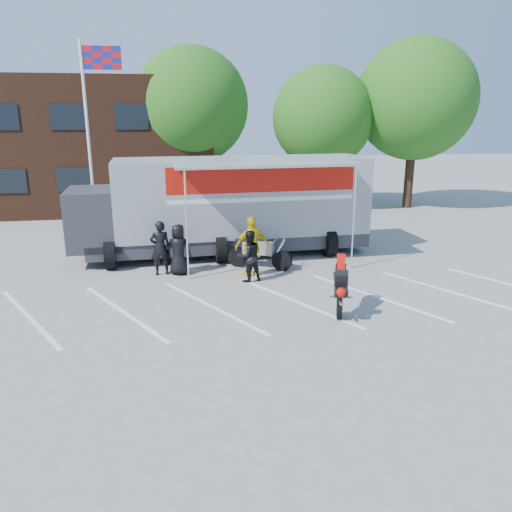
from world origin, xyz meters
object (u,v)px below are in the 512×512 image
object	(u,v)px
tree_left	(191,106)
spectator_hivis	(252,247)
tree_mid	(323,118)
tree_right	(415,100)
spectator_leather_b	(160,248)
parked_motorcycle	(260,269)
stunt_bike_rider	(338,310)
transporter_truck	(230,254)
spectator_leather_c	(249,256)
flagpole	(93,116)
spectator_leather_a	(179,250)

from	to	relation	value
tree_left	spectator_hivis	distance (m)	13.33
tree_mid	tree_right	bearing A→B (deg)	-5.71
spectator_leather_b	parked_motorcycle	bearing A→B (deg)	175.49
tree_left	stunt_bike_rider	distance (m)	17.08
tree_mid	spectator_leather_b	size ratio (longest dim) A/B	4.22
tree_right	parked_motorcycle	world-z (taller)	tree_right
transporter_truck	spectator_leather_b	size ratio (longest dim) A/B	6.21
transporter_truck	spectator_leather_c	bearing A→B (deg)	-88.67
tree_right	spectator_leather_c	xyz separation A→B (m)	(-10.85, -11.49, -5.05)
tree_right	spectator_hivis	world-z (taller)	tree_right
transporter_truck	stunt_bike_rider	xyz separation A→B (m)	(2.27, -6.18, 0.00)
stunt_bike_rider	spectator_hivis	distance (m)	3.98
tree_left	spectator_hivis	world-z (taller)	tree_left
stunt_bike_rider	transporter_truck	bearing A→B (deg)	126.43
tree_mid	spectator_hivis	world-z (taller)	tree_mid
stunt_bike_rider	flagpole	bearing A→B (deg)	143.28
tree_right	spectator_leather_c	bearing A→B (deg)	-133.37
tree_mid	stunt_bike_rider	distance (m)	16.10
spectator_leather_a	flagpole	bearing A→B (deg)	-43.69
parked_motorcycle	spectator_leather_b	size ratio (longest dim) A/B	1.28
spectator_leather_b	spectator_hivis	size ratio (longest dim) A/B	0.92
spectator_leather_b	spectator_leather_c	bearing A→B (deg)	151.22
tree_left	stunt_bike_rider	size ratio (longest dim) A/B	4.83
tree_mid	tree_right	xyz separation A→B (m)	(5.00, -0.50, 0.93)
tree_left	tree_mid	distance (m)	7.10
stunt_bike_rider	spectator_hivis	world-z (taller)	spectator_hivis
tree_mid	flagpole	bearing A→B (deg)	-156.03
transporter_truck	spectator_leather_b	world-z (taller)	spectator_leather_b
transporter_truck	parked_motorcycle	distance (m)	2.23
tree_mid	tree_right	world-z (taller)	tree_right
spectator_leather_a	stunt_bike_rider	bearing A→B (deg)	154.94
transporter_truck	spectator_leather_b	bearing A→B (deg)	-141.86
tree_mid	spectator_leather_b	xyz separation A→B (m)	(-8.62, -10.85, -4.03)
spectator_leather_c	spectator_hivis	xyz separation A→B (m)	(0.19, 0.54, 0.16)
tree_right	spectator_hivis	distance (m)	16.04
spectator_leather_c	spectator_leather_b	bearing A→B (deg)	-41.00
tree_right	spectator_leather_b	distance (m)	17.81
flagpole	spectator_leather_c	bearing A→B (deg)	-52.35
flagpole	tree_right	xyz separation A→B (m)	(16.24, 4.50, 0.82)
flagpole	tree_right	world-z (taller)	tree_right
tree_mid	parked_motorcycle	distance (m)	12.95
flagpole	spectator_hivis	distance (m)	9.45
flagpole	tree_right	distance (m)	16.88
parked_motorcycle	flagpole	bearing A→B (deg)	73.32
tree_left	tree_mid	bearing A→B (deg)	-8.13
tree_left	spectator_leather_c	size ratio (longest dim) A/B	5.23
tree_right	spectator_leather_c	distance (m)	16.59
tree_right	parked_motorcycle	size ratio (longest dim) A/B	3.90
spectator_leather_a	spectator_leather_c	distance (m)	2.43
spectator_leather_a	tree_mid	bearing A→B (deg)	-108.49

